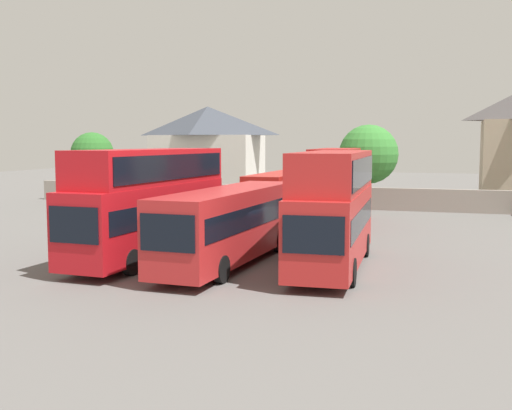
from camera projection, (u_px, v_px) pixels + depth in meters
name	position (u px, v px, depth m)	size (l,w,h in m)	color
ground	(318.00, 218.00, 45.20)	(140.00, 140.00, 0.00)	#605E5B
depot_boundary_wall	(335.00, 198.00, 51.29)	(56.00, 0.50, 1.80)	gray
bus_1	(150.00, 197.00, 29.14)	(3.03, 11.53, 5.14)	red
bus_2	(230.00, 221.00, 27.84)	(2.91, 11.98, 3.39)	red
bus_3	(334.00, 203.00, 26.87)	(3.05, 10.62, 5.07)	red
bus_4	(285.00, 194.00, 42.32)	(2.58, 11.60, 3.42)	red
bus_5	(336.00, 182.00, 41.16)	(3.23, 10.54, 5.04)	red
house_terrace_left	(208.00, 150.00, 63.94)	(10.91, 6.84, 9.08)	silver
tree_left_of_lot	(92.00, 154.00, 54.36)	(3.70, 3.70, 6.32)	brown
tree_right_of_lot	(368.00, 154.00, 52.59)	(5.00, 5.00, 6.94)	brown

